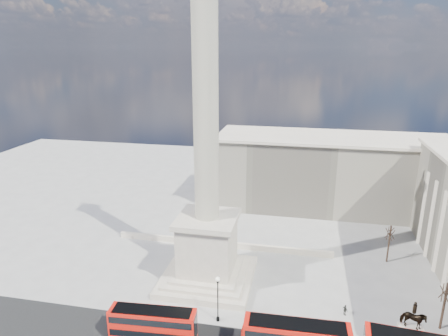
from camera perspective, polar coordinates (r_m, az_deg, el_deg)
ground at (r=61.89m, az=-3.46°, el=-18.02°), size 180.00×180.00×0.00m
nelsons_column at (r=59.98m, az=-2.44°, el=-5.13°), size 14.00×14.00×49.85m
balustrade_wall at (r=74.92m, az=-0.27°, el=-10.82°), size 40.00×0.60×1.10m
building_northeast at (r=93.16m, az=14.97°, el=-0.59°), size 51.00×17.00×16.60m
red_bus_a at (r=54.05m, az=-10.03°, el=-21.15°), size 10.98×3.25×4.39m
victorian_lamp at (r=55.33m, az=-0.89°, el=-17.74°), size 0.57×0.57×6.69m
bare_tree_mid at (r=60.22m, az=29.20°, el=-15.13°), size 1.88×1.88×7.11m
bare_tree_far at (r=73.44m, az=22.67°, el=-8.45°), size 1.74×1.74×7.09m
pedestrian_crossing at (r=60.45m, az=16.91°, el=-18.85°), size 0.87×0.98×1.59m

